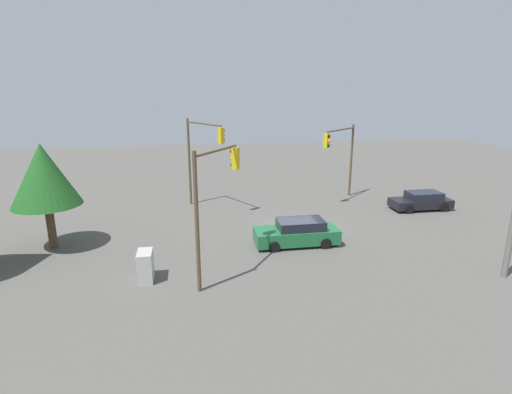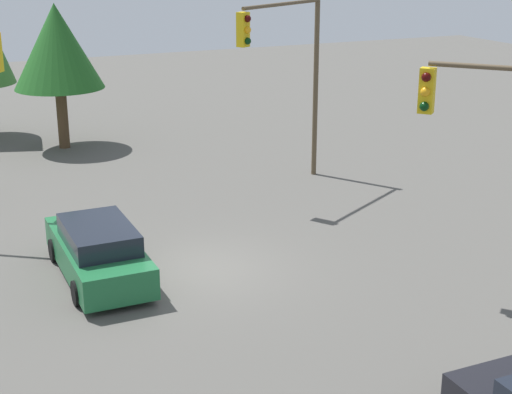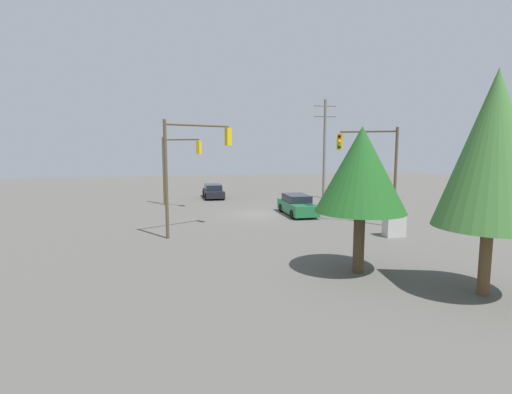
{
  "view_description": "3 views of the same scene",
  "coord_description": "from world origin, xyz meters",
  "px_view_note": "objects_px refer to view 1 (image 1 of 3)",
  "views": [
    {
      "loc": [
        -23.3,
        6.56,
        8.73
      ],
      "look_at": [
        0.97,
        2.47,
        1.95
      ],
      "focal_mm": 28.0,
      "sensor_mm": 36.0,
      "label": 1
    },
    {
      "loc": [
        -6.57,
        -17.95,
        8.31
      ],
      "look_at": [
        2.01,
        0.98,
        1.45
      ],
      "focal_mm": 55.0,
      "sensor_mm": 36.0,
      "label": 2
    },
    {
      "loc": [
        6.66,
        28.89,
        5.15
      ],
      "look_at": [
        1.09,
        3.01,
        1.72
      ],
      "focal_mm": 28.0,
      "sensor_mm": 36.0,
      "label": 3
    }
  ],
  "objects_px": {
    "traffic_signal_main": "(201,148)",
    "traffic_signal_cross": "(214,190)",
    "traffic_signal_aux": "(342,149)",
    "electrical_cabinet": "(146,266)",
    "sedan_dark": "(421,201)",
    "sedan_green": "(297,233)"
  },
  "relations": [
    {
      "from": "sedan_green",
      "to": "electrical_cabinet",
      "type": "distance_m",
      "value": 8.71
    },
    {
      "from": "electrical_cabinet",
      "to": "traffic_signal_aux",
      "type": "bearing_deg",
      "value": -50.01
    },
    {
      "from": "traffic_signal_main",
      "to": "traffic_signal_cross",
      "type": "height_order",
      "value": "traffic_signal_main"
    },
    {
      "from": "traffic_signal_aux",
      "to": "electrical_cabinet",
      "type": "bearing_deg",
      "value": -1.55
    },
    {
      "from": "sedan_dark",
      "to": "electrical_cabinet",
      "type": "bearing_deg",
      "value": 113.51
    },
    {
      "from": "sedan_green",
      "to": "electrical_cabinet",
      "type": "height_order",
      "value": "sedan_green"
    },
    {
      "from": "traffic_signal_main",
      "to": "electrical_cabinet",
      "type": "relative_size",
      "value": 4.54
    },
    {
      "from": "traffic_signal_cross",
      "to": "traffic_signal_aux",
      "type": "relative_size",
      "value": 1.07
    },
    {
      "from": "sedan_green",
      "to": "traffic_signal_aux",
      "type": "bearing_deg",
      "value": -34.17
    },
    {
      "from": "sedan_dark",
      "to": "electrical_cabinet",
      "type": "relative_size",
      "value": 3.03
    },
    {
      "from": "traffic_signal_main",
      "to": "electrical_cabinet",
      "type": "height_order",
      "value": "traffic_signal_main"
    },
    {
      "from": "sedan_dark",
      "to": "traffic_signal_aux",
      "type": "height_order",
      "value": "traffic_signal_aux"
    },
    {
      "from": "sedan_dark",
      "to": "electrical_cabinet",
      "type": "height_order",
      "value": "electrical_cabinet"
    },
    {
      "from": "traffic_signal_aux",
      "to": "traffic_signal_cross",
      "type": "bearing_deg",
      "value": 6.54
    },
    {
      "from": "traffic_signal_cross",
      "to": "electrical_cabinet",
      "type": "relative_size",
      "value": 4.36
    },
    {
      "from": "traffic_signal_main",
      "to": "electrical_cabinet",
      "type": "xyz_separation_m",
      "value": [
        -11.09,
        3.09,
        -3.79
      ]
    },
    {
      "from": "sedan_green",
      "to": "sedan_dark",
      "type": "bearing_deg",
      "value": -64.7
    },
    {
      "from": "sedan_green",
      "to": "traffic_signal_main",
      "type": "bearing_deg",
      "value": 32.31
    },
    {
      "from": "traffic_signal_cross",
      "to": "traffic_signal_aux",
      "type": "bearing_deg",
      "value": -7.01
    },
    {
      "from": "sedan_green",
      "to": "traffic_signal_main",
      "type": "xyz_separation_m",
      "value": [
        7.96,
        5.04,
        3.8
      ]
    },
    {
      "from": "traffic_signal_main",
      "to": "traffic_signal_cross",
      "type": "xyz_separation_m",
      "value": [
        -11.32,
        -0.15,
        -0.22
      ]
    },
    {
      "from": "sedan_green",
      "to": "traffic_signal_cross",
      "type": "distance_m",
      "value": 6.93
    }
  ]
}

